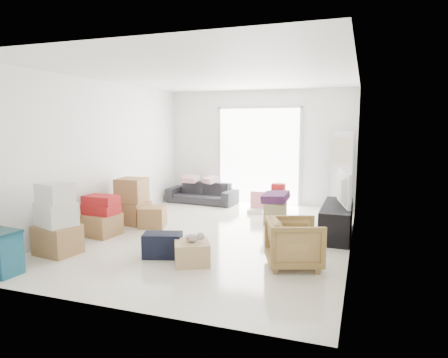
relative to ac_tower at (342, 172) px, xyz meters
name	(u,v)px	position (x,y,z in m)	size (l,w,h in m)	color
room_shell	(215,157)	(-1.95, -2.65, 0.48)	(4.98, 6.48, 3.18)	white
sliding_door	(259,152)	(-1.95, 0.33, 0.37)	(2.10, 0.04, 2.33)	white
ac_tower	(342,172)	(0.00, 0.00, 0.00)	(0.45, 0.30, 1.75)	silver
tv_console	(337,220)	(0.05, -2.02, -0.61)	(0.48, 1.59, 0.53)	black
television	(338,201)	(0.05, -2.02, -0.28)	(1.01, 0.58, 0.13)	black
sofa	(202,190)	(-3.23, -0.15, -0.54)	(1.69, 0.49, 0.66)	#28292E
pillow_left	(190,173)	(-3.53, -0.17, -0.16)	(0.35, 0.28, 0.11)	#BB8896
pillow_right	(210,174)	(-3.01, -0.14, -0.16)	(0.33, 0.26, 0.11)	#BB8896
armchair	(294,241)	(-0.39, -3.80, -0.52)	(0.70, 0.65, 0.72)	#AA814B
storage_bins	(0,252)	(-3.85, -5.32, -0.59)	(0.52, 0.39, 0.57)	navy
box_stack_a	(57,223)	(-3.75, -4.42, -0.40)	(0.64, 0.58, 1.06)	olive
box_stack_b	(102,217)	(-3.75, -3.37, -0.55)	(0.59, 0.58, 0.70)	olive
box_stack_c	(132,202)	(-3.72, -2.46, -0.45)	(0.65, 0.56, 0.88)	olive
loose_box	(153,217)	(-3.22, -2.57, -0.69)	(0.45, 0.45, 0.38)	olive
duffel_bag	(163,245)	(-2.23, -4.03, -0.70)	(0.54, 0.33, 0.35)	black
ottoman	(275,213)	(-1.11, -1.60, -0.67)	(0.42, 0.42, 0.42)	#988B58
blanket	(276,199)	(-1.11, -1.60, -0.39)	(0.46, 0.46, 0.14)	#421A41
kids_table	(278,192)	(-1.29, -0.48, -0.44)	(0.49, 0.49, 0.62)	#0D31D3
toy_walker	(256,207)	(-1.71, -0.74, -0.75)	(0.36, 0.32, 0.45)	silver
wood_crate	(192,253)	(-1.72, -4.15, -0.72)	(0.46, 0.46, 0.31)	tan
plush_bunny	(194,237)	(-1.69, -4.15, -0.50)	(0.27, 0.16, 0.14)	#B2ADA8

